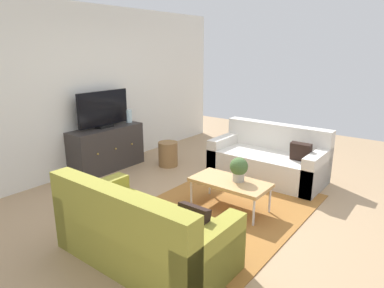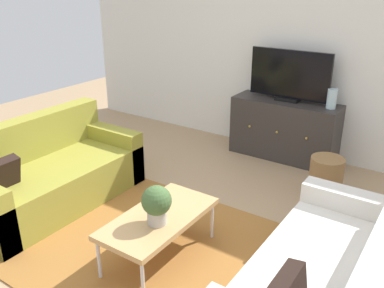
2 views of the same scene
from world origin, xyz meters
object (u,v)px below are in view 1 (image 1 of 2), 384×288
couch_right_side (270,160)px  glass_vase (129,116)px  coffee_table (230,183)px  tv_console (107,148)px  couch_left_side (139,236)px  flat_screen_tv (103,109)px  wicker_basket (168,154)px  potted_plant (239,168)px

couch_right_side → glass_vase: (-0.81, 2.37, 0.57)m
coffee_table → tv_console: size_ratio=0.77×
couch_left_side → couch_right_side: (2.87, 0.00, 0.00)m
couch_right_side → flat_screen_tv: 2.85m
wicker_basket → potted_plant: bearing=-111.7°
couch_right_side → flat_screen_tv: size_ratio=1.77×
couch_left_side → coffee_table: bearing=-3.5°
coffee_table → potted_plant: potted_plant is taller
coffee_table → tv_console: 2.47m
couch_left_side → tv_console: bearing=57.2°
couch_left_side → potted_plant: couch_left_side is taller
potted_plant → flat_screen_tv: 2.62m
couch_left_side → glass_vase: (2.06, 2.37, 0.57)m
tv_console → wicker_basket: (0.76, -0.71, -0.15)m
wicker_basket → tv_console: bearing=136.8°
flat_screen_tv → glass_vase: (0.53, -0.02, -0.19)m
flat_screen_tv → glass_vase: flat_screen_tv is taller
couch_right_side → glass_vase: bearing=108.9°
couch_left_side → tv_console: (1.53, 2.37, 0.09)m
couch_right_side → tv_console: bearing=119.5°
coffee_table → flat_screen_tv: flat_screen_tv is taller
couch_left_side → glass_vase: size_ratio=7.69×
potted_plant → wicker_basket: bearing=68.3°
potted_plant → tv_console: bearing=90.6°
couch_right_side → couch_left_side: bearing=180.0°
potted_plant → flat_screen_tv: bearing=90.6°
tv_console → glass_vase: 0.71m
couch_left_side → glass_vase: bearing=49.1°
potted_plant → glass_vase: (0.50, 2.55, 0.28)m
wicker_basket → flat_screen_tv: bearing=136.0°
coffee_table → tv_console: bearing=89.3°
coffee_table → glass_vase: (0.56, 2.47, 0.49)m
couch_left_side → flat_screen_tv: (1.53, 2.39, 0.76)m
tv_console → wicker_basket: bearing=-43.2°
couch_right_side → wicker_basket: bearing=109.3°
coffee_table → wicker_basket: 1.93m
potted_plant → glass_vase: 2.62m
couch_left_side → flat_screen_tv: bearing=57.4°
couch_left_side → coffee_table: couch_left_side is taller
glass_vase → flat_screen_tv: bearing=177.8°
flat_screen_tv → glass_vase: size_ratio=4.34×
wicker_basket → couch_left_side: bearing=-144.1°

